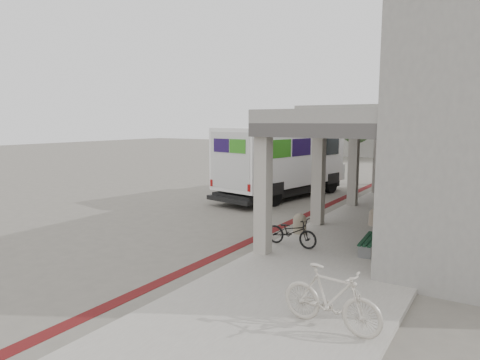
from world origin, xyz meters
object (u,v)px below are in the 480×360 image
Objects in this scene: fedex_truck at (283,160)px; utility_cabinet at (412,211)px; bench at (370,242)px; bicycle_cream at (331,298)px; bicycle_black at (292,232)px.

utility_cabinet is at bearing -16.68° from fedex_truck.
bicycle_cream is (0.65, -4.87, 0.29)m from bench.
bicycle_cream is at bearing -87.01° from bench.
utility_cabinet is (0.42, 3.70, 0.28)m from bench.
bench is 4.92m from bicycle_cream.
fedex_truck reaches higher than utility_cabinet.
fedex_truck is 7.58× the size of utility_cabinet.
bicycle_cream reaches higher than bicycle_black.
fedex_truck is 7.58m from utility_cabinet.
bicycle_cream reaches higher than utility_cabinet.
fedex_truck is at bearing 126.59° from bench.
bench is at bearing -38.26° from fedex_truck.
bicycle_black is at bearing 39.05° from bicycle_cream.
utility_cabinet is at bearing 7.61° from bicycle_cream.
bicycle_cream is at bearing -143.86° from bicycle_black.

